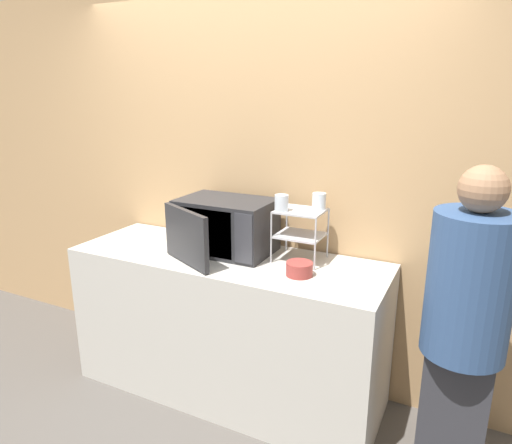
{
  "coord_description": "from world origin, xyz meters",
  "views": [
    {
      "loc": [
        1.34,
        -1.94,
        1.9
      ],
      "look_at": [
        0.19,
        0.37,
        1.17
      ],
      "focal_mm": 32.0,
      "sensor_mm": 36.0,
      "label": 1
    }
  ],
  "objects_px": {
    "microwave": "(224,226)",
    "bowl": "(299,269)",
    "glass_front_left": "(282,203)",
    "person": "(465,320)",
    "dish_rack": "(300,224)",
    "glass_back_right": "(319,201)"
  },
  "relations": [
    {
      "from": "dish_rack",
      "to": "bowl",
      "type": "bearing_deg",
      "value": -69.0
    },
    {
      "from": "microwave",
      "to": "person",
      "type": "bearing_deg",
      "value": -8.88
    },
    {
      "from": "dish_rack",
      "to": "person",
      "type": "relative_size",
      "value": 0.19
    },
    {
      "from": "microwave",
      "to": "person",
      "type": "height_order",
      "value": "person"
    },
    {
      "from": "microwave",
      "to": "dish_rack",
      "type": "xyz_separation_m",
      "value": [
        0.48,
        0.07,
        0.06
      ]
    },
    {
      "from": "person",
      "to": "glass_back_right",
      "type": "bearing_deg",
      "value": 156.89
    },
    {
      "from": "glass_front_left",
      "to": "person",
      "type": "xyz_separation_m",
      "value": [
        1.02,
        -0.22,
        -0.4
      ]
    },
    {
      "from": "bowl",
      "to": "person",
      "type": "height_order",
      "value": "person"
    },
    {
      "from": "bowl",
      "to": "glass_front_left",
      "type": "bearing_deg",
      "value": 139.03
    },
    {
      "from": "dish_rack",
      "to": "bowl",
      "type": "height_order",
      "value": "dish_rack"
    },
    {
      "from": "glass_back_right",
      "to": "person",
      "type": "xyz_separation_m",
      "value": [
        0.84,
        -0.36,
        -0.4
      ]
    },
    {
      "from": "microwave",
      "to": "glass_back_right",
      "type": "xyz_separation_m",
      "value": [
        0.56,
        0.14,
        0.19
      ]
    },
    {
      "from": "microwave",
      "to": "bowl",
      "type": "bearing_deg",
      "value": -15.45
    },
    {
      "from": "bowl",
      "to": "person",
      "type": "relative_size",
      "value": 0.09
    },
    {
      "from": "bowl",
      "to": "person",
      "type": "bearing_deg",
      "value": -4.33
    },
    {
      "from": "dish_rack",
      "to": "bowl",
      "type": "xyz_separation_m",
      "value": [
        0.09,
        -0.23,
        -0.19
      ]
    },
    {
      "from": "microwave",
      "to": "dish_rack",
      "type": "bearing_deg",
      "value": 8.56
    },
    {
      "from": "microwave",
      "to": "person",
      "type": "distance_m",
      "value": 1.44
    },
    {
      "from": "microwave",
      "to": "glass_back_right",
      "type": "bearing_deg",
      "value": 13.97
    },
    {
      "from": "dish_rack",
      "to": "bowl",
      "type": "relative_size",
      "value": 2.1
    },
    {
      "from": "glass_front_left",
      "to": "person",
      "type": "relative_size",
      "value": 0.06
    },
    {
      "from": "glass_front_left",
      "to": "bowl",
      "type": "xyz_separation_m",
      "value": [
        0.18,
        -0.16,
        -0.32
      ]
    }
  ]
}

